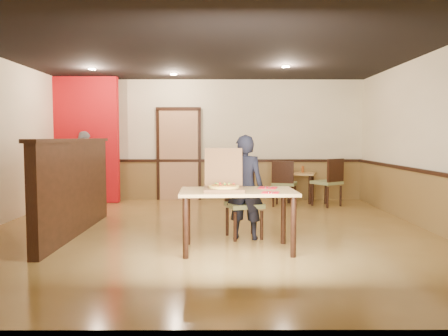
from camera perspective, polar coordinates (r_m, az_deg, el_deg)
The scene contains 26 objects.
floor at distance 6.89m, azimuth -2.06°, elevation -8.24°, with size 7.00×7.00×0.00m, color #AC8543.
ceiling at distance 6.86m, azimuth -2.12°, elevation 15.25°, with size 7.00×7.00×0.00m, color black.
wall_back at distance 10.23m, azimuth -1.43°, elevation 3.68°, with size 7.00×7.00×0.00m, color #FDF1C6.
wall_right at distance 7.48m, azimuth 25.83°, elevation 3.14°, with size 7.00×7.00×0.00m, color #FDF1C6.
wainscot_back at distance 10.25m, azimuth -1.43°, elevation -1.64°, with size 7.00×0.04×0.90m, color olive.
chair_rail_back at distance 10.19m, azimuth -1.44°, elevation 0.98°, with size 7.00×0.06×0.06m, color black.
wainscot_right at distance 7.54m, azimuth 25.40°, elevation -4.09°, with size 0.04×7.00×0.90m, color olive.
chair_rail_right at distance 7.48m, azimuth 25.37°, elevation -0.53°, with size 0.06×7.00×0.06m, color black.
back_door at distance 10.25m, azimuth -5.91°, elevation 1.70°, with size 0.90×0.06×2.10m, color tan.
booth_partition at distance 6.93m, azimuth -18.90°, elevation -2.22°, with size 0.20×3.10×1.44m.
red_accent_panel at distance 10.22m, azimuth -18.02°, elevation 3.48°, with size 1.60×0.20×2.78m, color red.
spot_a at distance 8.99m, azimuth -16.88°, elevation 12.28°, with size 0.14×0.14×0.02m, color beige.
spot_b at distance 9.38m, azimuth -6.59°, elevation 12.08°, with size 0.14×0.14×0.02m, color beige.
spot_c at distance 8.41m, azimuth 8.07°, elevation 12.99°, with size 0.14×0.14×0.02m, color beige.
main_table at distance 5.62m, azimuth 1.80°, elevation -4.02°, with size 1.51×0.90×0.79m.
diner_chair at distance 6.44m, azimuth 2.44°, elevation -4.29°, with size 0.59×0.59×0.97m.
side_chair_left at distance 9.30m, azimuth 7.82°, elevation -1.77°, with size 0.60×0.60×0.97m.
side_chair_right at distance 9.48m, azimuth 13.61°, elevation -1.57°, with size 0.70×0.70×1.02m.
side_table at distance 9.98m, azimuth 10.01°, elevation -1.57°, with size 0.78×0.78×0.67m.
diner at distance 6.27m, azimuth 2.72°, elevation -2.52°, with size 0.55×0.36×1.50m, color black.
passerby at distance 9.95m, azimuth -17.76°, elevation 0.02°, with size 0.94×0.39×1.60m, color gray.
pizza_box at distance 5.59m, azimuth -0.03°, elevation -2.22°, with size 0.51×0.60×0.53m.
pizza at distance 5.54m, azimuth -0.02°, elevation -2.47°, with size 0.39×0.39×0.03m, color #E8C754.
napkin_near at distance 5.37m, azimuth 6.08°, elevation -3.20°, with size 0.24×0.24×0.01m.
napkin_far at distance 5.87m, azimuth 5.73°, elevation -2.58°, with size 0.29×0.29×0.01m.
condiment at distance 10.08m, azimuth 10.24°, elevation -0.15°, with size 0.06×0.06×0.14m, color #93461A.
Camera 1 is at (0.22, -6.73, 1.47)m, focal length 35.00 mm.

